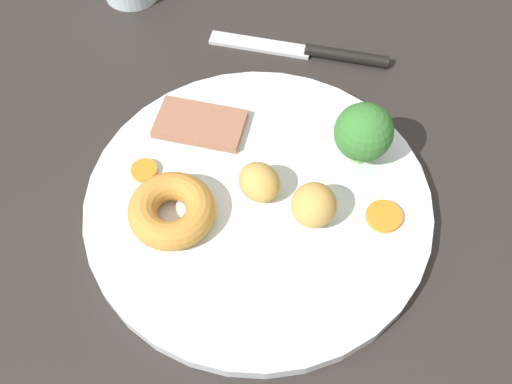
# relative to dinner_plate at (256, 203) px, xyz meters

# --- Properties ---
(dining_table) EXTENTS (1.20, 0.84, 0.04)m
(dining_table) POSITION_rel_dinner_plate_xyz_m (-0.04, -0.00, -0.02)
(dining_table) COLOR #2B2623
(dining_table) RESTS_ON ground
(dinner_plate) EXTENTS (0.29, 0.29, 0.01)m
(dinner_plate) POSITION_rel_dinner_plate_xyz_m (0.00, 0.00, 0.00)
(dinner_plate) COLOR white
(dinner_plate) RESTS_ON dining_table
(meat_slice_main) EXTENTS (0.05, 0.08, 0.01)m
(meat_slice_main) POSITION_rel_dinner_plate_xyz_m (0.07, 0.06, 0.01)
(meat_slice_main) COLOR #9E664C
(meat_slice_main) RESTS_ON dinner_plate
(yorkshire_pudding) EXTENTS (0.07, 0.07, 0.02)m
(yorkshire_pudding) POSITION_rel_dinner_plate_xyz_m (-0.03, 0.06, 0.02)
(yorkshire_pudding) COLOR #C68938
(yorkshire_pudding) RESTS_ON dinner_plate
(roast_potato_left) EXTENTS (0.04, 0.04, 0.04)m
(roast_potato_left) POSITION_rel_dinner_plate_xyz_m (-0.01, -0.05, 0.02)
(roast_potato_left) COLOR tan
(roast_potato_left) RESTS_ON dinner_plate
(roast_potato_right) EXTENTS (0.05, 0.05, 0.03)m
(roast_potato_right) POSITION_rel_dinner_plate_xyz_m (0.01, -0.00, 0.02)
(roast_potato_right) COLOR tan
(roast_potato_right) RESTS_ON dinner_plate
(carrot_coin_front) EXTENTS (0.02, 0.02, 0.01)m
(carrot_coin_front) POSITION_rel_dinner_plate_xyz_m (0.01, 0.10, 0.01)
(carrot_coin_front) COLOR orange
(carrot_coin_front) RESTS_ON dinner_plate
(carrot_coin_back) EXTENTS (0.03, 0.03, 0.00)m
(carrot_coin_back) POSITION_rel_dinner_plate_xyz_m (-0.00, -0.11, 0.01)
(carrot_coin_back) COLOR orange
(carrot_coin_back) RESTS_ON dinner_plate
(broccoli_floret) EXTENTS (0.05, 0.05, 0.06)m
(broccoli_floret) POSITION_rel_dinner_plate_xyz_m (0.06, -0.08, 0.04)
(broccoli_floret) COLOR #8CB766
(broccoli_floret) RESTS_ON dinner_plate
(knife) EXTENTS (0.03, 0.19, 0.01)m
(knife) POSITION_rel_dinner_plate_xyz_m (0.19, -0.03, -0.00)
(knife) COLOR black
(knife) RESTS_ON dining_table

